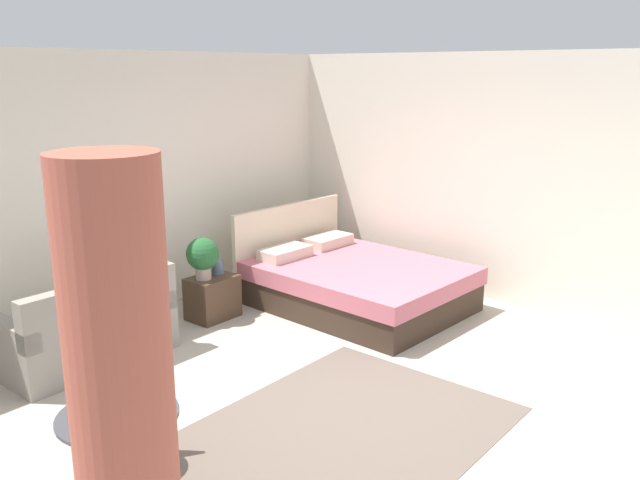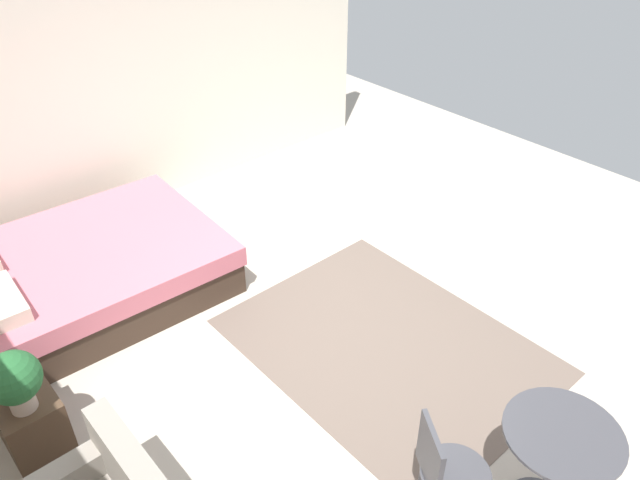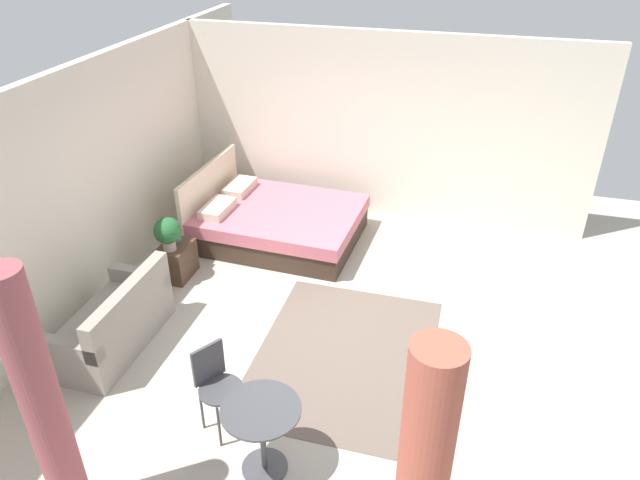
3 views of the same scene
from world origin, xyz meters
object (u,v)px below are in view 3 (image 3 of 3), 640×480
Objects in this scene: couch at (114,325)px; vase at (176,236)px; balcony_table at (262,427)px; cafe_chair_near_window at (215,380)px; nightstand at (177,261)px; bed at (276,222)px; potted_plant at (167,232)px.

couch is 10.09× the size of vase.
balcony_table is 0.81× the size of cafe_chair_near_window.
balcony_table reaches higher than nightstand.
nightstand is at bearing 40.11° from balcony_table.
cafe_chair_near_window reaches higher than nightstand.
cafe_chair_near_window is (-0.74, -1.55, 0.27)m from couch.
bed is at bearing -35.77° from nightstand.
bed is at bearing -18.60° from couch.
couch is at bearing -179.52° from potted_plant.
potted_plant is at bearing 41.36° from balcony_table.
balcony_table is at bearing -138.64° from potted_plant.
vase reaches higher than nightstand.
balcony_table is at bearing -162.19° from bed.
vase is 0.20× the size of balcony_table.
bed is 2.85m from couch.
nightstand is 0.56× the size of cafe_chair_near_window.
bed is at bearing 10.61° from cafe_chair_near_window.
couch is 1.74m from cafe_chair_near_window.
couch is at bearing -178.48° from vase.
bed reaches higher than couch.
vase is (0.22, 0.03, -0.18)m from potted_plant.
bed is 2.59× the size of cafe_chair_near_window.
balcony_table is at bearing -139.89° from nightstand.
couch is (-2.70, 0.91, 0.01)m from bed.
balcony_table is 0.68m from cafe_chair_near_window.
potted_plant is at bearing 37.04° from cafe_chair_near_window.
couch is at bearing 64.58° from cafe_chair_near_window.
potted_plant is at bearing 146.03° from bed.
potted_plant is 0.61× the size of balcony_table.
couch is 2.40m from balcony_table.
cafe_chair_near_window is (0.36, 0.57, 0.05)m from balcony_table.
nightstand is 3.32m from balcony_table.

